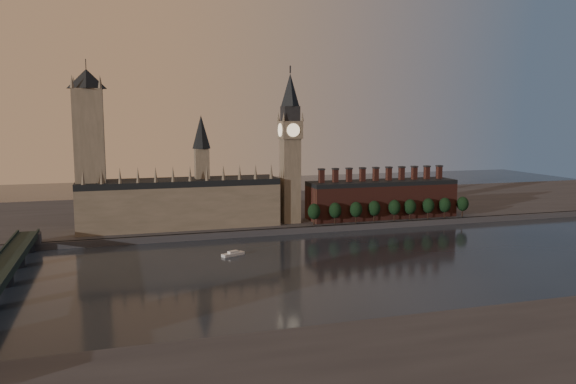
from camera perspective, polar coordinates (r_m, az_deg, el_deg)
name	(u,v)px	position (r m, az deg, el deg)	size (l,w,h in m)	color
ground	(335,269)	(287.68, 4.84, -7.82)	(900.00, 900.00, 0.00)	black
north_bank	(253,210)	(453.67, -3.53, -1.89)	(900.00, 182.00, 4.00)	#414146
palace_of_westminster	(181,201)	(378.29, -10.84, -0.88)	(130.00, 30.30, 74.00)	gray
victoria_tower	(89,145)	(373.14, -19.52, 4.49)	(24.00, 24.00, 108.00)	gray
big_ben	(290,146)	(385.07, 0.22, 4.66)	(15.00, 15.00, 107.00)	gray
chimney_block	(382,198)	(414.85, 9.50, -0.65)	(110.00, 25.00, 37.00)	#552720
embankment_tree_0	(314,212)	(378.65, 2.66, -2.00)	(8.60, 8.60, 14.88)	black
embankment_tree_1	(335,210)	(384.37, 4.81, -1.87)	(8.60, 8.60, 14.88)	black
embankment_tree_2	(356,210)	(389.43, 6.93, -1.78)	(8.60, 8.60, 14.88)	black
embankment_tree_3	(374,208)	(396.49, 8.75, -1.65)	(8.60, 8.60, 14.88)	black
embankment_tree_4	(394,207)	(402.97, 10.76, -1.54)	(8.60, 8.60, 14.88)	black
embankment_tree_5	(410,207)	(408.09, 12.29, -1.47)	(8.60, 8.60, 14.88)	black
embankment_tree_6	(428,206)	(415.77, 14.06, -1.36)	(8.60, 8.60, 14.88)	black
embankment_tree_7	(445,205)	(422.14, 15.64, -1.28)	(8.60, 8.60, 14.88)	black
embankment_tree_8	(463,204)	(431.66, 17.32, -1.16)	(8.60, 8.60, 14.88)	black
river_boat	(233,254)	(315.41, -5.60, -6.26)	(13.80, 8.90, 2.68)	silver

